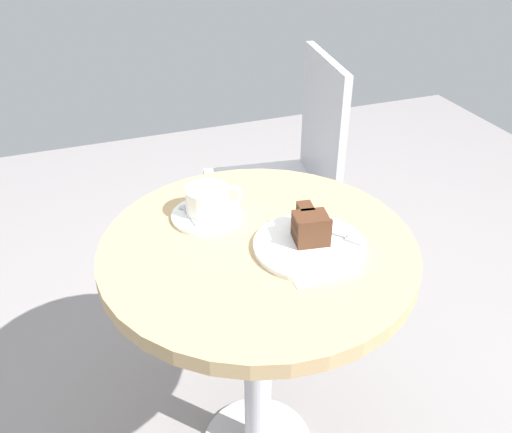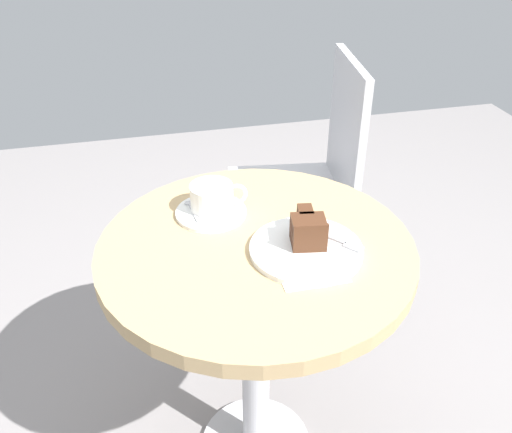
% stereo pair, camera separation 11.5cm
% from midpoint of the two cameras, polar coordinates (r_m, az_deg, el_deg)
% --- Properties ---
extents(cafe_table, '(0.67, 0.67, 0.70)m').
position_cam_midpoint_polar(cafe_table, '(1.22, -2.52, -7.63)').
color(cafe_table, tan).
rests_on(cafe_table, ground).
extents(saucer, '(0.16, 0.16, 0.01)m').
position_cam_midpoint_polar(saucer, '(1.23, -7.84, 0.03)').
color(saucer, white).
rests_on(saucer, cafe_table).
extents(coffee_cup, '(0.13, 0.10, 0.06)m').
position_cam_midpoint_polar(coffee_cup, '(1.22, -7.75, 1.71)').
color(coffee_cup, white).
rests_on(coffee_cup, saucer).
extents(teaspoon, '(0.02, 0.10, 0.00)m').
position_cam_midpoint_polar(teaspoon, '(1.24, -9.93, 0.32)').
color(teaspoon, '#B7B7BC').
rests_on(teaspoon, saucer).
extents(cake_plate, '(0.23, 0.23, 0.01)m').
position_cam_midpoint_polar(cake_plate, '(1.12, 2.71, -3.21)').
color(cake_plate, white).
rests_on(cake_plate, cafe_table).
extents(cake_slice, '(0.08, 0.10, 0.07)m').
position_cam_midpoint_polar(cake_slice, '(1.12, 2.81, -1.18)').
color(cake_slice, '#422619').
rests_on(cake_slice, cake_plate).
extents(fork, '(0.11, 0.13, 0.00)m').
position_cam_midpoint_polar(fork, '(1.15, 5.77, -1.98)').
color(fork, '#B7B7BC').
rests_on(fork, cake_plate).
extents(napkin, '(0.14, 0.15, 0.00)m').
position_cam_midpoint_polar(napkin, '(1.09, 3.05, -4.68)').
color(napkin, silver).
rests_on(napkin, cafe_table).
extents(cafe_chair, '(0.43, 0.43, 0.90)m').
position_cam_midpoint_polar(cafe_chair, '(1.77, 2.09, 4.91)').
color(cafe_chair, '#BCBCC1').
rests_on(cafe_chair, ground).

